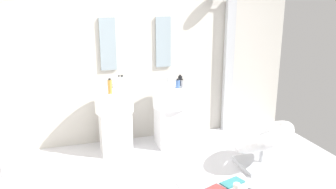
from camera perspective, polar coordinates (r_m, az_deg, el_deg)
The scene contains 16 objects.
rear_partition at distance 5.13m, azimuth -5.29°, elevation 6.83°, with size 4.80×0.10×2.60m, color beige.
pedestal_sink_left at distance 4.84m, azimuth -8.57°, elevation -3.74°, with size 0.51×0.51×0.98m.
pedestal_sink_right at distance 5.01m, azimuth 0.47°, elevation -2.88°, with size 0.51×0.51×0.98m.
vanity_mirror_left at distance 4.98m, azimuth -9.69°, elevation 8.00°, with size 0.22×0.03×0.72m, color #8C9EA8.
vanity_mirror_right at distance 5.14m, azimuth -0.78°, elevation 8.47°, with size 0.22×0.03×0.72m, color #8C9EA8.
shower_column at distance 5.52m, azimuth 9.62°, elevation 5.00°, with size 0.49×0.24×2.05m.
lounge_chair at distance 4.58m, azimuth 15.00°, elevation -7.16°, with size 1.10×1.10×0.65m.
towel_rack at distance 4.04m, azimuth -23.89°, elevation -6.90°, with size 0.37×0.22×0.95m.
magazine_teal at distance 4.24m, azimuth 10.36°, elevation -13.79°, with size 0.27×0.15×0.02m, color teal.
coffee_mug at distance 4.05m, azimuth 11.01°, elevation -14.58°, with size 0.08×0.08×0.11m, color white.
soap_bottle_clear at distance 4.77m, azimuth -7.42°, elevation 1.96°, with size 0.06×0.06×0.18m.
soap_bottle_blue at distance 4.78m, azimuth 1.59°, elevation 1.74°, with size 0.06×0.06×0.12m.
soap_bottle_amber at distance 4.55m, azimuth -9.36°, elevation 1.27°, with size 0.05×0.05×0.20m.
soap_bottle_grey at distance 4.79m, azimuth 2.30°, elevation 1.76°, with size 0.04×0.04×0.12m.
soap_bottle_white at distance 4.84m, azimuth -7.91°, elevation 2.05°, with size 0.04×0.04×0.17m.
soap_bottle_black at distance 4.89m, azimuth 1.96°, elevation 2.23°, with size 0.06×0.06×0.15m.
Camera 1 is at (-1.05, -3.31, 2.09)m, focal length 37.77 mm.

